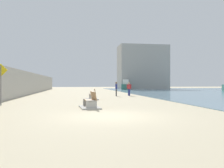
{
  "coord_description": "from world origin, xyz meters",
  "views": [
    {
      "loc": [
        -1.59,
        -10.15,
        1.47
      ],
      "look_at": [
        2.36,
        14.26,
        1.37
      ],
      "focal_mm": 37.33,
      "sensor_mm": 36.0,
      "label": 1
    }
  ],
  "objects_px": {
    "person_walking": "(116,88)",
    "pedestrian_sign": "(1,79)",
    "person_standing": "(129,88)",
    "bench_far": "(93,97)",
    "bench_near": "(90,104)",
    "boat_far_left": "(126,86)"
  },
  "relations": [
    {
      "from": "boat_far_left",
      "to": "pedestrian_sign",
      "type": "height_order",
      "value": "pedestrian_sign"
    },
    {
      "from": "bench_far",
      "to": "boat_far_left",
      "type": "relative_size",
      "value": 0.37
    },
    {
      "from": "person_walking",
      "to": "person_standing",
      "type": "height_order",
      "value": "person_walking"
    },
    {
      "from": "person_standing",
      "to": "bench_far",
      "type": "bearing_deg",
      "value": -130.88
    },
    {
      "from": "bench_far",
      "to": "pedestrian_sign",
      "type": "distance_m",
      "value": 8.03
    },
    {
      "from": "bench_far",
      "to": "person_standing",
      "type": "bearing_deg",
      "value": 49.12
    },
    {
      "from": "person_walking",
      "to": "person_standing",
      "type": "bearing_deg",
      "value": 19.29
    },
    {
      "from": "boat_far_left",
      "to": "bench_near",
      "type": "bearing_deg",
      "value": -105.54
    },
    {
      "from": "bench_near",
      "to": "pedestrian_sign",
      "type": "height_order",
      "value": "pedestrian_sign"
    },
    {
      "from": "bench_near",
      "to": "pedestrian_sign",
      "type": "xyz_separation_m",
      "value": [
        -5.66,
        2.4,
        1.47
      ]
    },
    {
      "from": "person_standing",
      "to": "boat_far_left",
      "type": "bearing_deg",
      "value": 78.31
    },
    {
      "from": "bench_far",
      "to": "person_standing",
      "type": "height_order",
      "value": "person_standing"
    },
    {
      "from": "person_walking",
      "to": "pedestrian_sign",
      "type": "relative_size",
      "value": 0.58
    },
    {
      "from": "boat_far_left",
      "to": "person_walking",
      "type": "bearing_deg",
      "value": -104.7
    },
    {
      "from": "person_walking",
      "to": "boat_far_left",
      "type": "height_order",
      "value": "boat_far_left"
    },
    {
      "from": "bench_far",
      "to": "pedestrian_sign",
      "type": "xyz_separation_m",
      "value": [
        -6.37,
        -4.67,
        1.47
      ]
    },
    {
      "from": "bench_far",
      "to": "person_walking",
      "type": "bearing_deg",
      "value": 57.74
    },
    {
      "from": "person_walking",
      "to": "bench_far",
      "type": "bearing_deg",
      "value": -122.26
    },
    {
      "from": "person_walking",
      "to": "pedestrian_sign",
      "type": "xyz_separation_m",
      "value": [
        -9.37,
        -9.43,
        0.78
      ]
    },
    {
      "from": "bench_far",
      "to": "pedestrian_sign",
      "type": "height_order",
      "value": "pedestrian_sign"
    },
    {
      "from": "bench_near",
      "to": "person_standing",
      "type": "relative_size",
      "value": 1.4
    },
    {
      "from": "person_standing",
      "to": "pedestrian_sign",
      "type": "xyz_separation_m",
      "value": [
        -10.97,
        -9.99,
        0.81
      ]
    }
  ]
}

